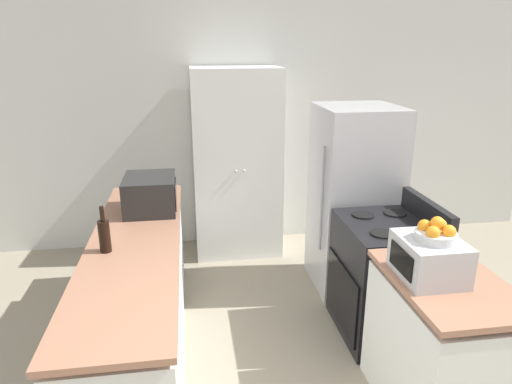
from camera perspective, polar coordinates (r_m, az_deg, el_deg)
wall_back at (r=4.99m, az=-2.65°, el=8.17°), size 7.00×0.06×2.60m
counter_left at (r=3.37m, az=-14.37°, el=-13.32°), size 0.60×2.47×0.91m
counter_right at (r=3.05m, az=21.88°, el=-17.91°), size 0.60×0.89×0.91m
pantry_cabinet at (r=4.74m, az=-2.42°, el=3.55°), size 0.89×0.58×1.94m
stove at (r=3.67m, az=15.68°, el=-10.28°), size 0.66×0.75×1.07m
refrigerator at (r=4.17m, az=12.09°, el=-0.90°), size 0.70×0.71×1.66m
microwave at (r=3.65m, az=-13.07°, el=-0.21°), size 0.40×0.46×0.27m
wine_bottle at (r=3.02m, az=-18.42°, el=-5.12°), size 0.07×0.07×0.30m
toaster_oven at (r=2.74m, az=20.81°, el=-7.77°), size 0.33×0.37×0.23m
fruit_bowl at (r=2.67m, az=21.59°, el=-4.70°), size 0.22×0.22×0.14m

